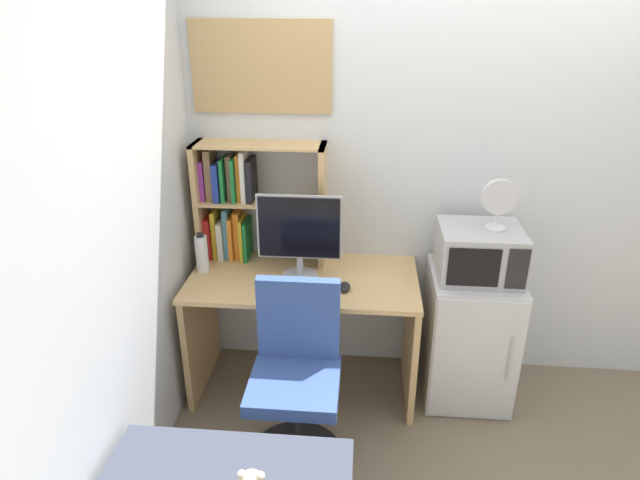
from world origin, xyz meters
TOP-DOWN VIEW (x-y plane):
  - wall_back at (0.40, 0.02)m, footprint 6.40×0.04m
  - wall_left at (-1.62, -1.60)m, footprint 0.04×4.40m
  - desk at (-0.89, -0.34)m, footprint 1.31×0.67m
  - hutch_bookshelf at (-1.28, -0.10)m, footprint 0.76×0.23m
  - monitor at (-0.91, -0.34)m, footprint 0.47×0.20m
  - keyboard at (-0.92, -0.49)m, footprint 0.38×0.15m
  - computer_mouse at (-0.65, -0.47)m, footprint 0.06×0.10m
  - water_bottle at (-1.49, -0.31)m, footprint 0.07×0.07m
  - mini_fridge at (0.09, -0.29)m, footprint 0.49×0.55m
  - microwave at (0.09, -0.29)m, footprint 0.45×0.40m
  - desk_fan at (0.16, -0.30)m, footprint 0.19×0.11m
  - desk_chair at (-0.87, -0.89)m, footprint 0.51×0.51m
  - wall_corkboard at (-1.15, -0.01)m, footprint 0.78×0.02m

SIDE VIEW (x-z plane):
  - mini_fridge at x=0.09m, z-range 0.00..0.80m
  - desk_chair at x=-0.87m, z-range -0.05..0.92m
  - desk at x=-0.89m, z-range 0.15..0.92m
  - keyboard at x=-0.92m, z-range 0.77..0.79m
  - computer_mouse at x=-0.65m, z-range 0.77..0.81m
  - water_bottle at x=-1.49m, z-range 0.76..1.00m
  - microwave at x=0.09m, z-range 0.80..1.09m
  - monitor at x=-0.91m, z-range 0.80..1.29m
  - hutch_bookshelf at x=-1.28m, z-range 0.78..1.50m
  - desk_fan at x=0.16m, z-range 1.11..1.39m
  - wall_back at x=0.40m, z-range 0.00..2.60m
  - wall_left at x=-1.62m, z-range 0.00..2.60m
  - wall_corkboard at x=-1.15m, z-range 1.64..2.14m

